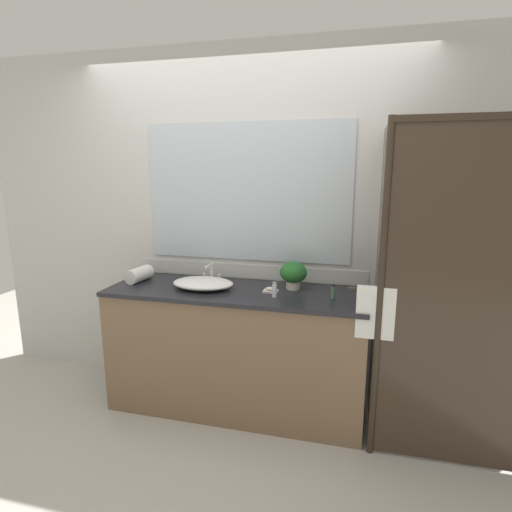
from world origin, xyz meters
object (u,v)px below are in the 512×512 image
soap_dish (271,290)px  potted_plant (293,274)px  sink_basin (203,283)px  amenity_bottle_shampoo (333,292)px  rolled_towel_near_edge (139,274)px  amenity_bottle_body_wash (274,290)px  faucet (211,276)px

soap_dish → potted_plant: bearing=40.1°
sink_basin → amenity_bottle_shampoo: size_ratio=4.69×
amenity_bottle_shampoo → rolled_towel_near_edge: (-1.43, 0.07, 0.01)m
soap_dish → amenity_bottle_shampoo: size_ratio=1.07×
sink_basin → soap_dish: 0.48m
potted_plant → rolled_towel_near_edge: potted_plant is taller
amenity_bottle_body_wash → sink_basin: bearing=171.3°
soap_dish → amenity_bottle_shampoo: 0.43m
sink_basin → amenity_bottle_body_wash: amenity_bottle_body_wash is taller
amenity_bottle_shampoo → rolled_towel_near_edge: bearing=177.4°
sink_basin → amenity_bottle_shampoo: (0.91, -0.02, 0.01)m
faucet → amenity_bottle_body_wash: size_ratio=1.67×
faucet → potted_plant: 0.63m
faucet → rolled_towel_near_edge: (-0.53, -0.12, 0.01)m
sink_basin → potted_plant: 0.64m
sink_basin → soap_dish: sink_basin is taller
soap_dish → amenity_bottle_body_wash: (0.05, -0.10, 0.03)m
sink_basin → faucet: 0.17m
faucet → potted_plant: (0.62, -0.03, 0.06)m
faucet → rolled_towel_near_edge: 0.54m
sink_basin → faucet: (-0.00, 0.17, 0.01)m
potted_plant → soap_dish: potted_plant is taller
sink_basin → faucet: size_ratio=2.57×
faucet → amenity_bottle_shampoo: (0.91, -0.19, -0.00)m
soap_dish → sink_basin: bearing=-177.6°
faucet → rolled_towel_near_edge: bearing=-166.8°
rolled_towel_near_edge → sink_basin: bearing=-5.1°
potted_plant → amenity_bottle_body_wash: bearing=-112.4°
amenity_bottle_shampoo → rolled_towel_near_edge: rolled_towel_near_edge is taller
rolled_towel_near_edge → amenity_bottle_shampoo: bearing=-2.6°
potted_plant → soap_dish: (-0.14, -0.12, -0.10)m
amenity_bottle_shampoo → amenity_bottle_body_wash: size_ratio=0.92×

